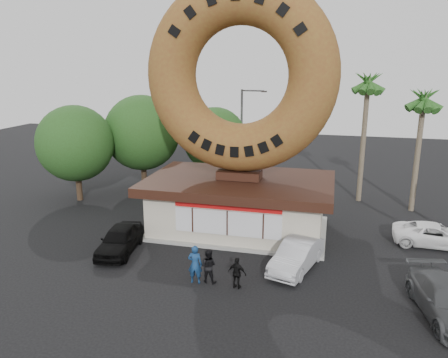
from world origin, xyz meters
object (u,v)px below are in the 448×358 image
person_center (208,266)px  street_lamp (243,133)px  car_silver (297,256)px  car_grey (446,300)px  person_right (237,273)px  giant_donut (240,76)px  donut_shop (239,203)px  car_black (120,240)px  car_white (435,235)px  person_left (195,264)px

person_center → street_lamp: bearing=-81.3°
street_lamp → car_silver: (5.80, -14.51, -3.77)m
car_grey → person_right: bearing=168.5°
person_right → giant_donut: bearing=-67.5°
donut_shop → car_silver: donut_shop is taller
car_black → car_silver: 9.58m
street_lamp → car_grey: (12.11, -17.30, -3.76)m
car_black → car_silver: size_ratio=0.98×
person_center → car_silver: size_ratio=0.38×
person_right → car_grey: person_right is taller
person_center → car_white: person_center is taller
giant_donut → street_lamp: 11.28m
street_lamp → car_white: size_ratio=1.75×
person_left → car_white: 14.04m
person_center → person_right: (1.45, -0.25, -0.07)m
donut_shop → person_left: 7.19m
donut_shop → person_left: size_ratio=5.96×
car_white → person_right: bearing=130.4°
donut_shop → person_right: donut_shop is taller
giant_donut → person_center: 10.99m
car_grey → giant_donut: bearing=133.8°
car_grey → car_black: bearing=160.5°
giant_donut → person_center: (0.02, -6.93, -8.52)m
giant_donut → car_silver: (3.95, -4.51, -8.64)m
street_lamp → car_black: 15.78m
street_lamp → person_left: 17.54m
car_silver → car_white: bearing=49.5°
giant_donut → street_lamp: size_ratio=1.39×
car_black → car_white: car_black is taller
person_right → car_grey: size_ratio=0.31×
car_black → car_grey: car_black is taller
person_center → car_grey: size_ratio=0.33×
person_right → person_left: bearing=9.5°
car_black → car_grey: bearing=-16.2°
donut_shop → car_silver: bearing=-48.7°
street_lamp → person_right: 17.90m
car_white → giant_donut: bearing=94.8°
car_black → car_white: 17.72m
giant_donut → car_grey: size_ratio=2.23×
person_left → car_black: bearing=-28.6°
giant_donut → person_left: size_ratio=5.91×
car_grey → car_white: (1.06, 7.63, -0.09)m
person_center → car_silver: person_center is taller
car_silver → street_lamp: bearing=128.0°
donut_shop → street_lamp: street_lamp is taller
donut_shop → person_center: (0.02, -6.92, -0.93)m
giant_donut → person_center: bearing=-89.8°
car_black → car_white: (16.95, 5.19, -0.09)m
car_black → person_center: bearing=-27.6°
donut_shop → car_black: 7.50m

